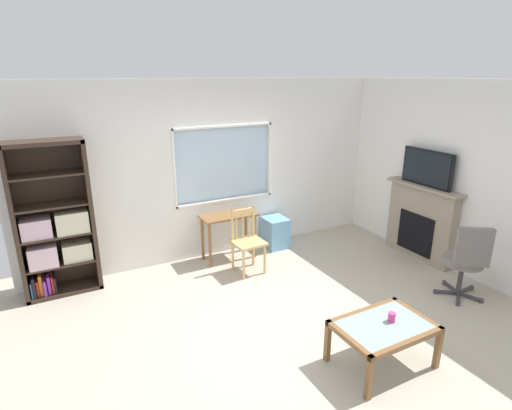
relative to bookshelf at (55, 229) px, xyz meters
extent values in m
cube|color=#B2A893|center=(2.22, -2.00, -0.87)|extent=(6.57, 5.47, 0.02)
cube|color=white|center=(2.22, 0.24, -0.44)|extent=(5.57, 0.12, 0.83)
cube|color=white|center=(2.22, 0.24, 1.46)|extent=(5.57, 0.12, 0.66)
cube|color=white|center=(0.53, 0.24, 0.55)|extent=(2.19, 0.12, 1.16)
cube|color=white|center=(4.09, 0.24, 0.55)|extent=(1.83, 0.12, 1.16)
cube|color=silver|center=(2.40, 0.25, 0.55)|extent=(1.55, 0.02, 1.16)
cube|color=white|center=(2.40, 0.18, -0.02)|extent=(1.61, 0.06, 0.03)
cube|color=white|center=(2.40, 0.18, 1.11)|extent=(1.61, 0.06, 0.03)
cube|color=white|center=(1.62, 0.18, 0.55)|extent=(0.03, 0.06, 1.16)
cube|color=white|center=(3.18, 0.18, 0.55)|extent=(0.03, 0.06, 1.16)
cube|color=white|center=(5.06, -2.00, 0.46)|extent=(0.12, 4.67, 2.65)
cube|color=#38281E|center=(-0.41, -0.01, 0.13)|extent=(0.05, 0.38, 1.97)
cube|color=#38281E|center=(0.44, -0.01, 0.13)|extent=(0.05, 0.38, 1.97)
cube|color=#38281E|center=(0.01, -0.01, 1.09)|extent=(0.90, 0.38, 0.05)
cube|color=#38281E|center=(0.01, -0.01, -0.83)|extent=(0.90, 0.38, 0.05)
cube|color=#38281E|center=(0.01, 0.17, 0.13)|extent=(0.90, 0.02, 1.97)
cube|color=#38281E|center=(0.01, -0.01, -0.45)|extent=(0.85, 0.36, 0.02)
cube|color=#38281E|center=(0.01, -0.01, -0.07)|extent=(0.85, 0.36, 0.02)
cube|color=#38281E|center=(0.01, -0.01, 0.32)|extent=(0.85, 0.36, 0.02)
cube|color=#38281E|center=(0.01, -0.01, 0.70)|extent=(0.85, 0.36, 0.02)
cube|color=beige|center=(-0.18, -0.02, -0.30)|extent=(0.33, 0.33, 0.27)
cube|color=beige|center=(0.21, -0.02, -0.32)|extent=(0.35, 0.29, 0.23)
cube|color=beige|center=(-0.20, -0.02, 0.07)|extent=(0.34, 0.30, 0.24)
cube|color=beige|center=(0.20, -0.02, 0.08)|extent=(0.38, 0.32, 0.28)
cube|color=#286BB2|center=(-0.36, -0.03, -0.71)|extent=(0.02, 0.27, 0.21)
cube|color=black|center=(-0.33, -0.03, -0.68)|extent=(0.03, 0.29, 0.27)
cube|color=red|center=(-0.30, -0.03, -0.71)|extent=(0.03, 0.21, 0.20)
cube|color=orange|center=(-0.26, -0.03, -0.67)|extent=(0.03, 0.21, 0.27)
cube|color=purple|center=(-0.22, -0.03, -0.71)|extent=(0.04, 0.28, 0.20)
cube|color=purple|center=(-0.17, -0.03, -0.69)|extent=(0.04, 0.24, 0.24)
cube|color=red|center=(-0.13, -0.03, -0.70)|extent=(0.03, 0.21, 0.22)
cube|color=black|center=(-0.10, -0.03, -0.70)|extent=(0.02, 0.27, 0.22)
cube|color=brown|center=(2.32, -0.11, -0.16)|extent=(0.83, 0.40, 0.03)
cylinder|color=brown|center=(1.95, -0.26, -0.52)|extent=(0.04, 0.04, 0.68)
cylinder|color=brown|center=(2.68, -0.26, -0.52)|extent=(0.04, 0.04, 0.68)
cylinder|color=brown|center=(1.95, 0.04, -0.52)|extent=(0.04, 0.04, 0.68)
cylinder|color=brown|center=(2.68, 0.04, -0.52)|extent=(0.04, 0.04, 0.68)
cube|color=tan|center=(2.37, -0.66, -0.41)|extent=(0.44, 0.42, 0.04)
cylinder|color=tan|center=(2.21, -0.83, -0.64)|extent=(0.04, 0.04, 0.43)
cylinder|color=tan|center=(2.55, -0.82, -0.64)|extent=(0.04, 0.04, 0.43)
cylinder|color=tan|center=(2.20, -0.51, -0.64)|extent=(0.04, 0.04, 0.43)
cylinder|color=tan|center=(2.54, -0.50, -0.64)|extent=(0.04, 0.04, 0.43)
cylinder|color=tan|center=(2.20, -0.51, -0.18)|extent=(0.04, 0.04, 0.45)
cylinder|color=tan|center=(2.54, -0.50, -0.18)|extent=(0.04, 0.04, 0.45)
cube|color=tan|center=(2.37, -0.50, 0.01)|extent=(0.36, 0.05, 0.06)
cylinder|color=tan|center=(2.26, -0.51, -0.21)|extent=(0.02, 0.02, 0.35)
cylinder|color=tan|center=(2.37, -0.50, -0.21)|extent=(0.02, 0.02, 0.35)
cylinder|color=tan|center=(2.47, -0.50, -0.21)|extent=(0.02, 0.02, 0.35)
cube|color=#72ADDB|center=(3.16, -0.06, -0.61)|extent=(0.35, 0.40, 0.49)
cube|color=gray|center=(4.91, -1.43, -0.31)|extent=(0.18, 1.13, 1.10)
cube|color=black|center=(4.82, -1.43, -0.46)|extent=(0.03, 0.62, 0.61)
cube|color=gray|center=(4.89, -1.43, 0.26)|extent=(0.26, 1.23, 0.04)
cube|color=black|center=(4.89, -1.43, 0.55)|extent=(0.05, 0.85, 0.53)
cube|color=black|center=(4.87, -1.43, 0.55)|extent=(0.01, 0.80, 0.48)
cylinder|color=slate|center=(4.45, -2.50, -0.38)|extent=(0.48, 0.48, 0.09)
cube|color=slate|center=(4.33, -2.68, -0.10)|extent=(0.37, 0.29, 0.48)
cylinder|color=#38383D|center=(4.45, -2.50, -0.62)|extent=(0.06, 0.06, 0.42)
cube|color=#38383D|center=(4.34, -2.42, -0.83)|extent=(0.25, 0.19, 0.03)
cylinder|color=#38383D|center=(4.23, -2.34, -0.83)|extent=(0.05, 0.05, 0.05)
cube|color=#38383D|center=(4.34, -2.58, -0.83)|extent=(0.25, 0.20, 0.03)
cylinder|color=#38383D|center=(4.23, -2.66, -0.83)|extent=(0.05, 0.05, 0.05)
cube|color=#38383D|center=(4.50, -2.63, -0.83)|extent=(0.13, 0.28, 0.03)
cylinder|color=#38383D|center=(4.55, -2.76, -0.83)|extent=(0.05, 0.05, 0.05)
cube|color=#38383D|center=(4.59, -2.49, -0.83)|extent=(0.28, 0.04, 0.03)
cylinder|color=#38383D|center=(4.73, -2.49, -0.83)|extent=(0.05, 0.05, 0.05)
cube|color=#38383D|center=(4.50, -2.36, -0.83)|extent=(0.12, 0.28, 0.03)
cylinder|color=#38383D|center=(4.54, -2.23, -0.83)|extent=(0.05, 0.05, 0.05)
cube|color=#8C9E99|center=(2.63, -3.01, -0.42)|extent=(0.82, 0.53, 0.02)
cube|color=brown|center=(2.63, -3.30, -0.43)|extent=(0.92, 0.05, 0.05)
cube|color=brown|center=(2.63, -2.72, -0.43)|extent=(0.92, 0.05, 0.05)
cube|color=brown|center=(2.19, -3.01, -0.43)|extent=(0.05, 0.63, 0.05)
cube|color=brown|center=(3.06, -3.01, -0.43)|extent=(0.05, 0.63, 0.05)
cube|color=brown|center=(2.19, -3.30, -0.66)|extent=(0.05, 0.05, 0.40)
cube|color=brown|center=(3.06, -3.30, -0.66)|extent=(0.05, 0.05, 0.40)
cube|color=brown|center=(2.19, -2.72, -0.66)|extent=(0.05, 0.05, 0.40)
cube|color=brown|center=(3.06, -2.72, -0.66)|extent=(0.05, 0.05, 0.40)
cylinder|color=#DB3D84|center=(2.72, -3.00, -0.36)|extent=(0.07, 0.07, 0.09)
camera|label=1|loc=(-0.02, -5.38, 1.86)|focal=28.73mm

